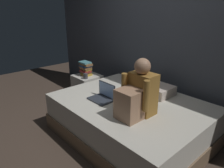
# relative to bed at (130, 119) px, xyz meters

# --- Properties ---
(ground_plane) EXTENTS (8.00, 8.00, 0.00)m
(ground_plane) POSITION_rel_bed_xyz_m (-0.20, -0.30, -0.26)
(ground_plane) COLOR #47382D
(wall_back) EXTENTS (5.60, 0.10, 2.70)m
(wall_back) POSITION_rel_bed_xyz_m (-0.20, 0.90, 1.09)
(wall_back) COLOR #424751
(wall_back) RESTS_ON ground_plane
(bed) EXTENTS (2.00, 1.50, 0.53)m
(bed) POSITION_rel_bed_xyz_m (0.00, 0.00, 0.00)
(bed) COLOR #7A6047
(bed) RESTS_ON ground_plane
(nightstand) EXTENTS (0.44, 0.46, 0.52)m
(nightstand) POSITION_rel_bed_xyz_m (-1.30, 0.23, -0.00)
(nightstand) COLOR beige
(nightstand) RESTS_ON ground_plane
(person_sitting) EXTENTS (0.39, 0.44, 0.66)m
(person_sitting) POSITION_rel_bed_xyz_m (0.30, -0.22, 0.52)
(person_sitting) COLOR olive
(person_sitting) RESTS_ON bed
(laptop) EXTENTS (0.32, 0.23, 0.22)m
(laptop) POSITION_rel_bed_xyz_m (-0.28, -0.23, 0.32)
(laptop) COLOR #333842
(laptop) RESTS_ON bed
(pillow) EXTENTS (0.56, 0.36, 0.13)m
(pillow) POSITION_rel_bed_xyz_m (0.02, 0.45, 0.33)
(pillow) COLOR beige
(pillow) RESTS_ON bed
(book_stack) EXTENTS (0.23, 0.16, 0.26)m
(book_stack) POSITION_rel_bed_xyz_m (-1.31, 0.22, 0.40)
(book_stack) COLOR gold
(book_stack) RESTS_ON nightstand
(mug) EXTENTS (0.08, 0.08, 0.09)m
(mug) POSITION_rel_bed_xyz_m (-1.17, 0.11, 0.31)
(mug) COLOR #3D3D42
(mug) RESTS_ON nightstand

